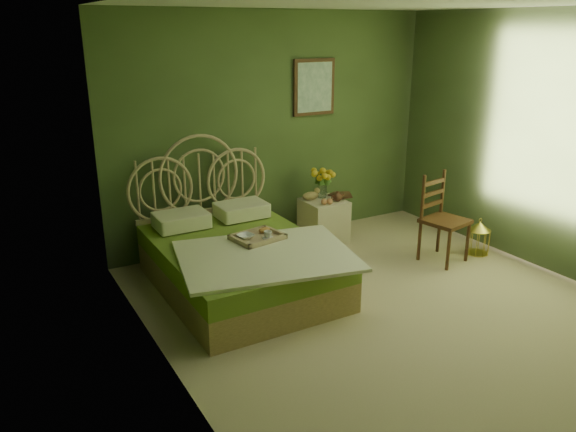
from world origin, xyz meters
TOP-DOWN VIEW (x-y plane):
  - floor at (0.00, 0.00)m, footprint 4.50×4.50m
  - ceiling at (0.00, 0.00)m, footprint 4.50×4.50m
  - wall_back at (0.00, 2.25)m, footprint 4.00×0.00m
  - wall_left at (-2.00, 0.00)m, footprint 0.00×4.50m
  - wall_right at (2.00, 0.00)m, footprint 0.00×4.50m
  - wall_art at (0.51, 2.22)m, footprint 0.54×0.04m
  - bed at (-0.98, 1.20)m, footprint 1.71×2.17m
  - nightstand at (0.41, 1.83)m, footprint 0.46×0.47m
  - chair at (1.21, 0.77)m, footprint 0.50×0.50m
  - birdcage at (1.70, 0.65)m, footprint 0.24×0.24m
  - book_lower at (0.59, 1.84)m, footprint 0.25×0.28m
  - book_upper at (0.59, 1.84)m, footprint 0.27×0.30m
  - cereal_bowl at (-0.93, 1.13)m, footprint 0.18×0.18m
  - coffee_cup at (-0.75, 1.02)m, footprint 0.09×0.09m

SIDE VIEW (x-z plane):
  - floor at x=0.00m, z-range 0.00..0.00m
  - birdcage at x=1.70m, z-range 0.00..0.37m
  - bed at x=-0.98m, z-range -0.37..0.97m
  - nightstand at x=0.41m, z-range -0.12..0.81m
  - book_lower at x=0.59m, z-range 0.51..0.53m
  - chair at x=1.21m, z-range 0.05..1.00m
  - book_upper at x=0.59m, z-range 0.53..0.55m
  - cereal_bowl at x=-0.93m, z-range 0.52..0.56m
  - coffee_cup at x=-0.75m, z-range 0.52..0.59m
  - wall_back at x=0.00m, z-range -0.70..3.30m
  - wall_left at x=-2.00m, z-range -0.95..3.55m
  - wall_right at x=2.00m, z-range -0.95..3.55m
  - wall_art at x=0.51m, z-range 1.43..2.07m
  - ceiling at x=0.00m, z-range 2.60..2.60m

